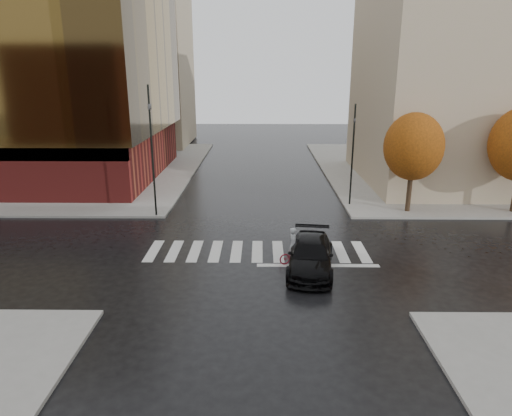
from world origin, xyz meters
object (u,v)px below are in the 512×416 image
(cyclist, at_px, (294,251))
(traffic_light_ne, at_px, (353,149))
(traffic_light_nw, at_px, (151,141))
(fire_hydrant, at_px, (123,193))
(sedan, at_px, (311,255))

(cyclist, distance_m, traffic_light_ne, 11.52)
(traffic_light_nw, bearing_deg, fire_hydrant, -117.25)
(sedan, relative_size, cyclist, 2.78)
(cyclist, height_order, fire_hydrant, cyclist)
(sedan, xyz_separation_m, fire_hydrant, (-12.42, 11.80, -0.14))
(traffic_light_ne, distance_m, fire_hydrant, 16.68)
(cyclist, distance_m, fire_hydrant, 16.06)
(fire_hydrant, bearing_deg, sedan, -43.54)
(sedan, distance_m, traffic_light_ne, 11.94)
(fire_hydrant, bearing_deg, traffic_light_nw, -48.90)
(sedan, xyz_separation_m, cyclist, (-0.71, 0.80, -0.12))
(traffic_light_nw, xyz_separation_m, fire_hydrant, (-3.23, 3.70, -4.33))
(traffic_light_nw, bearing_deg, traffic_light_ne, 123.32)
(sedan, distance_m, traffic_light_nw, 12.95)
(traffic_light_nw, distance_m, traffic_light_ne, 13.37)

